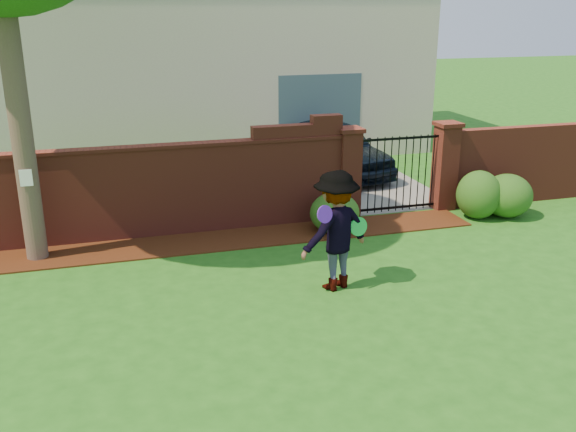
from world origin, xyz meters
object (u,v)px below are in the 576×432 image
object	(u,v)px
man	(337,231)
car	(339,149)
frisbee_purple	(325,214)
frisbee_green	(358,227)

from	to	relation	value
man	car	bearing A→B (deg)	-130.79
frisbee_purple	frisbee_green	distance (m)	0.77
man	frisbee_green	size ratio (longest dim) A/B	6.32
car	frisbee_green	bearing A→B (deg)	-117.91
car	man	xyz separation A→B (m)	(-2.47, -6.47, 0.24)
man	frisbee_purple	size ratio (longest dim) A/B	7.08
man	frisbee_purple	world-z (taller)	man
car	man	bearing A→B (deg)	-120.64
man	frisbee_green	bearing A→B (deg)	160.28
man	frisbee_green	world-z (taller)	man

